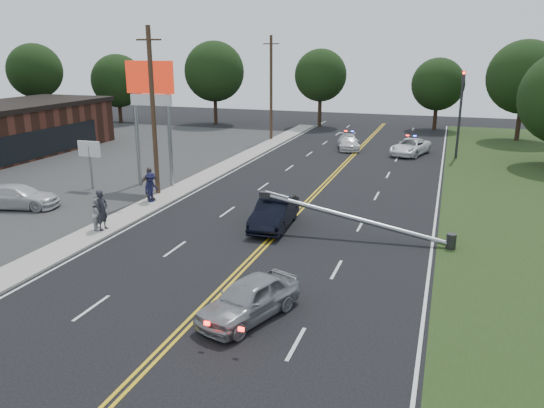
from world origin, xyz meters
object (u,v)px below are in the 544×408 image
(utility_pole_mid, at_px, (153,112))
(emergency_a, at_px, (410,147))
(utility_pole_far, at_px, (271,88))
(fallen_streetlight, at_px, (365,221))
(small_sign, at_px, (89,153))
(bystander_b, at_px, (98,214))
(traffic_signal, at_px, (461,107))
(waiting_sedan, at_px, (249,299))
(parked_car, at_px, (18,197))
(bystander_d, at_px, (150,184))
(bystander_a, at_px, (102,210))
(bystander_c, at_px, (151,187))
(emergency_b, at_px, (349,142))
(crashed_sedan, at_px, (274,213))
(pylon_sign, at_px, (151,93))

(utility_pole_mid, relative_size, emergency_a, 2.05)
(utility_pole_far, bearing_deg, fallen_streetlight, -62.76)
(small_sign, height_order, bystander_b, small_sign)
(traffic_signal, height_order, utility_pole_mid, utility_pole_mid)
(utility_pole_mid, bearing_deg, waiting_sedan, -49.64)
(parked_car, distance_m, bystander_d, 7.32)
(traffic_signal, bearing_deg, bystander_a, -123.39)
(emergency_a, relative_size, bystander_a, 2.45)
(utility_pole_mid, xyz_separation_m, bystander_c, (0.67, -1.85, -4.10))
(traffic_signal, xyz_separation_m, parked_car, (-23.54, -23.00, -3.55))
(traffic_signal, relative_size, fallen_streetlight, 0.75)
(emergency_a, bearing_deg, bystander_d, -106.91)
(traffic_signal, height_order, bystander_a, traffic_signal)
(emergency_b, distance_m, bystander_a, 27.28)
(traffic_signal, bearing_deg, utility_pole_far, 167.11)
(crashed_sedan, bearing_deg, bystander_a, -159.77)
(emergency_a, bearing_deg, parked_car, -113.50)
(bystander_d, bearing_deg, bystander_b, -147.74)
(emergency_b, height_order, bystander_b, bystander_b)
(emergency_b, bearing_deg, pylon_sign, -133.13)
(utility_pole_far, bearing_deg, pylon_sign, -93.72)
(bystander_d, bearing_deg, fallen_streetlight, -71.89)
(pylon_sign, distance_m, utility_pole_far, 20.06)
(emergency_b, bearing_deg, bystander_b, -120.04)
(utility_pole_mid, bearing_deg, small_sign, 180.00)
(utility_pole_mid, xyz_separation_m, utility_pole_far, (0.00, 22.00, 0.00))
(bystander_c, bearing_deg, utility_pole_far, 7.90)
(pylon_sign, height_order, emergency_b, pylon_sign)
(utility_pole_mid, relative_size, parked_car, 2.20)
(bystander_a, height_order, bystander_c, bystander_a)
(small_sign, height_order, crashed_sedan, small_sign)
(traffic_signal, height_order, bystander_c, traffic_signal)
(utility_pole_far, bearing_deg, bystander_c, -88.39)
(bystander_c, bearing_deg, fallen_streetlight, -93.29)
(utility_pole_mid, xyz_separation_m, bystander_b, (0.79, -7.00, -4.18))
(small_sign, xyz_separation_m, bystander_d, (5.24, -1.62, -1.22))
(crashed_sedan, bearing_deg, waiting_sedan, -80.08)
(pylon_sign, distance_m, crashed_sedan, 12.68)
(bystander_a, bearing_deg, bystander_b, 91.13)
(fallen_streetlight, xyz_separation_m, bystander_d, (-12.95, 2.38, 0.19))
(pylon_sign, xyz_separation_m, bystander_c, (1.97, -3.85, -5.01))
(utility_pole_mid, relative_size, bystander_b, 6.37)
(fallen_streetlight, height_order, bystander_b, fallen_streetlight)
(crashed_sedan, bearing_deg, parked_car, -177.97)
(traffic_signal, height_order, emergency_a, traffic_signal)
(waiting_sedan, bearing_deg, pylon_sign, 149.78)
(small_sign, bearing_deg, bystander_a, -50.20)
(bystander_a, bearing_deg, traffic_signal, -33.51)
(fallen_streetlight, bearing_deg, waiting_sedan, -105.32)
(traffic_signal, bearing_deg, pylon_sign, -139.61)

